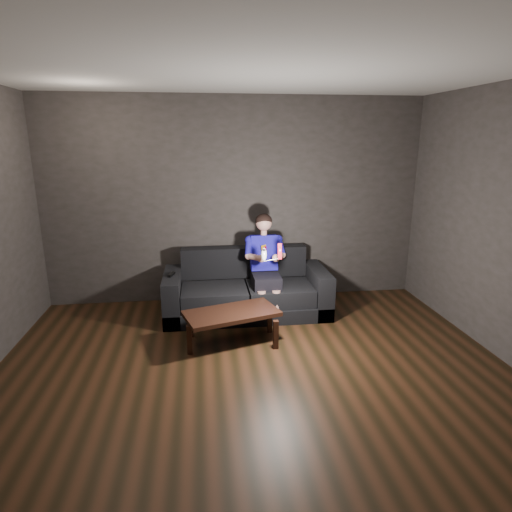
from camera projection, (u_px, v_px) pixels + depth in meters
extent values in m
plane|color=black|center=(262.00, 400.00, 3.64)|extent=(5.00, 5.00, 0.00)
cube|color=#34312D|center=(236.00, 201.00, 5.67)|extent=(5.00, 0.04, 2.70)
cube|color=beige|center=(263.00, 56.00, 2.93)|extent=(5.00, 5.00, 0.02)
cube|color=black|center=(247.00, 306.00, 5.45)|extent=(2.04, 0.88, 0.18)
cube|color=black|center=(214.00, 296.00, 5.26)|extent=(0.80, 0.62, 0.21)
cube|color=black|center=(280.00, 293.00, 5.36)|extent=(0.80, 0.62, 0.21)
cube|color=black|center=(244.00, 262.00, 5.64)|extent=(1.63, 0.20, 0.40)
cube|color=black|center=(173.00, 296.00, 5.28)|extent=(0.20, 0.88, 0.56)
cube|color=black|center=(317.00, 289.00, 5.51)|extent=(0.20, 0.88, 0.56)
cube|color=black|center=(266.00, 280.00, 5.26)|extent=(0.33, 0.42, 0.15)
cube|color=#110484|center=(264.00, 252.00, 5.40)|extent=(0.33, 0.24, 0.46)
cube|color=#F2AC07|center=(265.00, 249.00, 5.29)|extent=(0.10, 0.10, 0.11)
cube|color=#B30119|center=(265.00, 249.00, 5.29)|extent=(0.07, 0.07, 0.07)
cylinder|color=#DD9888|center=(264.00, 233.00, 5.33)|extent=(0.08, 0.08, 0.07)
sphere|color=#DD9888|center=(264.00, 223.00, 5.30)|extent=(0.20, 0.20, 0.20)
ellipsoid|color=black|center=(264.00, 221.00, 5.30)|extent=(0.21, 0.21, 0.18)
cylinder|color=#110484|center=(248.00, 248.00, 5.28)|extent=(0.09, 0.25, 0.21)
cylinder|color=#110484|center=(281.00, 247.00, 5.33)|extent=(0.09, 0.25, 0.21)
cylinder|color=#DD9888|center=(255.00, 255.00, 5.13)|extent=(0.16, 0.26, 0.11)
cylinder|color=#DD9888|center=(279.00, 255.00, 5.17)|extent=(0.16, 0.26, 0.11)
sphere|color=#DD9888|center=(261.00, 259.00, 5.04)|extent=(0.09, 0.09, 0.09)
sphere|color=#DD9888|center=(276.00, 258.00, 5.06)|extent=(0.09, 0.09, 0.09)
cylinder|color=#DD9888|center=(261.00, 306.00, 5.11)|extent=(0.10, 0.10, 0.38)
cylinder|color=#DD9888|center=(276.00, 305.00, 5.13)|extent=(0.10, 0.10, 0.38)
cube|color=red|center=(280.00, 251.00, 4.80)|extent=(0.05, 0.07, 0.18)
cube|color=maroon|center=(280.00, 247.00, 4.76)|extent=(0.03, 0.01, 0.03)
cylinder|color=white|center=(280.00, 253.00, 4.78)|extent=(0.02, 0.01, 0.02)
ellipsoid|color=white|center=(264.00, 254.00, 4.79)|extent=(0.07, 0.10, 0.16)
cylinder|color=black|center=(264.00, 250.00, 4.74)|extent=(0.03, 0.01, 0.03)
cube|color=black|center=(171.00, 274.00, 5.16)|extent=(0.08, 0.16, 0.03)
cube|color=black|center=(172.00, 272.00, 5.20)|extent=(0.02, 0.02, 0.00)
cube|color=black|center=(232.00, 313.00, 4.60)|extent=(1.09, 0.76, 0.05)
cube|color=black|center=(190.00, 340.00, 4.40)|extent=(0.05, 0.05, 0.32)
cube|color=black|center=(276.00, 335.00, 4.51)|extent=(0.05, 0.05, 0.32)
cube|color=black|center=(190.00, 323.00, 4.79)|extent=(0.05, 0.05, 0.32)
cube|color=black|center=(270.00, 319.00, 4.90)|extent=(0.05, 0.05, 0.32)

